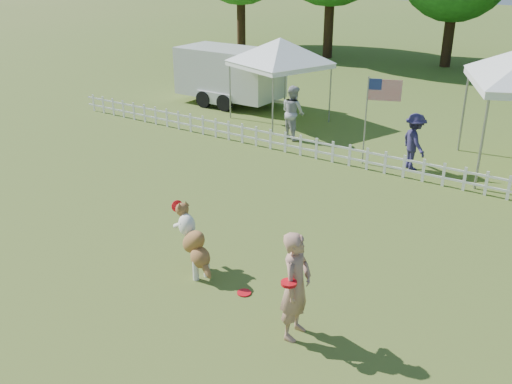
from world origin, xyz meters
TOP-DOWN VIEW (x-y plane):
  - ground at (0.00, 0.00)m, footprint 120.00×120.00m
  - picket_fence at (0.00, 7.00)m, footprint 22.00×0.08m
  - handler at (1.74, -0.05)m, footprint 0.47×0.66m
  - dog at (-0.66, 0.51)m, footprint 1.21×0.82m
  - frisbee_on_turf at (0.48, 0.42)m, footprint 0.26×0.26m
  - canopy_tent_left at (-4.68, 9.75)m, footprint 3.31×3.31m
  - cargo_trailer at (-7.36, 10.59)m, footprint 4.74×2.09m
  - flag_pole at (-0.54, 7.37)m, footprint 0.88×0.41m
  - spectator_a at (-3.25, 8.24)m, footprint 0.98×0.89m
  - spectator_b at (0.70, 7.75)m, footprint 1.08×1.06m

SIDE VIEW (x-z plane):
  - ground at x=0.00m, z-range 0.00..0.00m
  - frisbee_on_turf at x=0.48m, z-range 0.00..0.02m
  - picket_fence at x=0.00m, z-range 0.00..0.60m
  - dog at x=-0.66m, z-range 0.00..1.19m
  - spectator_b at x=0.70m, z-range 0.00..1.49m
  - spectator_a at x=-3.25m, z-range 0.00..1.63m
  - handler at x=1.74m, z-range 0.00..1.70m
  - cargo_trailer at x=-7.36m, z-range 0.00..2.08m
  - flag_pole at x=-0.54m, z-range 0.00..2.36m
  - canopy_tent_left at x=-4.68m, z-range 0.00..2.67m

